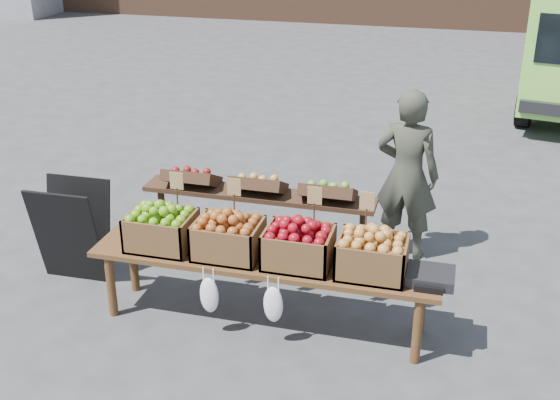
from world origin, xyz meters
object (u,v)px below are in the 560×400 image
(vendor, at_px, (407,175))
(weighing_scale, at_px, (431,276))
(chalkboard_sign, at_px, (73,231))
(crate_golden_apples, at_px, (161,230))
(crate_green_apples, at_px, (372,257))
(crate_russet_pears, at_px, (228,239))
(back_table, at_px, (259,222))
(crate_red_apples, at_px, (298,247))
(display_bench, at_px, (263,292))

(vendor, relative_size, weighing_scale, 4.67)
(chalkboard_sign, bearing_deg, vendor, 22.90)
(crate_golden_apples, bearing_deg, weighing_scale, 0.00)
(weighing_scale, bearing_deg, crate_green_apples, 180.00)
(chalkboard_sign, xyz_separation_m, crate_russet_pears, (1.51, -0.26, 0.26))
(back_table, relative_size, crate_green_apples, 4.20)
(chalkboard_sign, distance_m, crate_red_apples, 2.09)
(chalkboard_sign, height_order, crate_russet_pears, chalkboard_sign)
(vendor, xyz_separation_m, back_table, (-1.18, -0.74, -0.27))
(crate_green_apples, bearing_deg, weighing_scale, 0.00)
(display_bench, bearing_deg, crate_golden_apples, 180.00)
(crate_golden_apples, bearing_deg, crate_red_apples, 0.00)
(display_bench, xyz_separation_m, crate_golden_apples, (-0.82, 0.00, 0.42))
(crate_russet_pears, relative_size, crate_green_apples, 1.00)
(back_table, bearing_deg, weighing_scale, -25.66)
(weighing_scale, bearing_deg, back_table, 154.34)
(chalkboard_sign, xyz_separation_m, display_bench, (1.79, -0.26, -0.17))
(weighing_scale, bearing_deg, chalkboard_sign, 175.04)
(crate_golden_apples, xyz_separation_m, crate_green_apples, (1.65, 0.00, 0.00))
(chalkboard_sign, bearing_deg, crate_red_apples, -8.12)
(chalkboard_sign, height_order, crate_red_apples, chalkboard_sign)
(back_table, distance_m, crate_russet_pears, 0.75)
(chalkboard_sign, xyz_separation_m, crate_green_apples, (2.61, -0.26, 0.26))
(crate_red_apples, bearing_deg, crate_russet_pears, 180.00)
(back_table, height_order, weighing_scale, back_table)
(display_bench, height_order, crate_golden_apples, crate_golden_apples)
(crate_golden_apples, relative_size, weighing_scale, 1.47)
(vendor, distance_m, chalkboard_sign, 2.99)
(crate_russet_pears, relative_size, crate_red_apples, 1.00)
(back_table, distance_m, crate_green_apples, 1.31)
(vendor, relative_size, chalkboard_sign, 1.76)
(vendor, bearing_deg, crate_russet_pears, 59.89)
(chalkboard_sign, distance_m, weighing_scale, 3.05)
(crate_green_apples, height_order, weighing_scale, crate_green_apples)
(display_bench, relative_size, weighing_scale, 7.94)
(back_table, relative_size, crate_russet_pears, 4.20)
(vendor, distance_m, back_table, 1.42)
(chalkboard_sign, relative_size, crate_red_apples, 1.80)
(vendor, distance_m, crate_golden_apples, 2.28)
(back_table, xyz_separation_m, crate_green_apples, (1.07, -0.72, 0.19))
(crate_golden_apples, relative_size, crate_red_apples, 1.00)
(chalkboard_sign, relative_size, weighing_scale, 2.65)
(back_table, height_order, crate_russet_pears, back_table)
(crate_golden_apples, distance_m, crate_green_apples, 1.65)
(crate_red_apples, distance_m, weighing_scale, 0.98)
(display_bench, bearing_deg, crate_red_apples, 0.00)
(crate_green_apples, bearing_deg, back_table, 146.16)
(back_table, xyz_separation_m, crate_russet_pears, (-0.03, -0.72, 0.19))
(vendor, distance_m, weighing_scale, 1.50)
(back_table, bearing_deg, vendor, 32.07)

